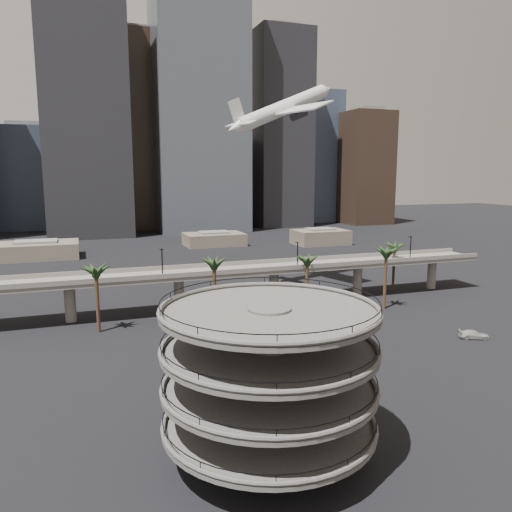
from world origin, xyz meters
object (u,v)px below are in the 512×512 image
object	(u,v)px
overpass	(228,275)
car_b	(347,355)
parking_ramp	(269,369)
car_c	(474,335)
car_a	(286,366)
airborne_jet	(283,109)

from	to	relation	value
overpass	car_b	bearing A→B (deg)	-76.47
parking_ramp	overpass	xyz separation A→B (m)	(13.00, 59.00, -2.50)
parking_ramp	car_b	world-z (taller)	parking_ramp
car_b	car_c	distance (m)	26.78
car_a	car_c	xyz separation A→B (m)	(37.88, 2.23, -0.03)
car_a	car_c	world-z (taller)	car_a
car_a	car_b	world-z (taller)	car_a
car_b	car_c	world-z (taller)	car_c
parking_ramp	car_c	size ratio (longest dim) A/B	4.30
car_a	overpass	bearing A→B (deg)	4.85
airborne_jet	car_b	xyz separation A→B (m)	(-10.40, -52.67, -44.75)
airborne_jet	car_b	bearing A→B (deg)	-117.98
parking_ramp	car_c	bearing A→B (deg)	25.47
overpass	car_c	distance (m)	50.97
parking_ramp	car_c	distance (m)	54.67
car_a	car_c	bearing A→B (deg)	-78.45
parking_ramp	airborne_jet	bearing A→B (deg)	66.57
parking_ramp	airborne_jet	world-z (taller)	airborne_jet
parking_ramp	car_a	bearing A→B (deg)	62.76
airborne_jet	parking_ramp	bearing A→B (deg)	-130.24
car_c	car_b	bearing A→B (deg)	121.11
airborne_jet	car_a	xyz separation A→B (m)	(-21.54, -53.64, -44.69)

